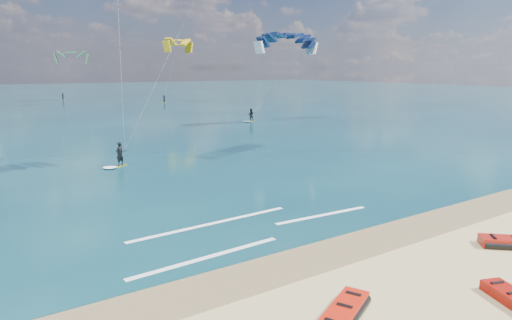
{
  "coord_description": "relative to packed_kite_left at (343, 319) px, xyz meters",
  "views": [
    {
      "loc": [
        -8.38,
        -8.68,
        6.69
      ],
      "look_at": [
        2.72,
        8.0,
        2.63
      ],
      "focal_mm": 32.0,
      "sensor_mm": 36.0,
      "label": 1
    }
  ],
  "objects": [
    {
      "name": "shoreline_foam",
      "position": [
        1.34,
        7.23,
        0.04
      ],
      "size": [
        12.17,
        3.65,
        0.01
      ],
      "color": "white",
      "rests_on": "ground"
    },
    {
      "name": "kitesurfer_far",
      "position": [
        24.23,
        37.64,
        6.3
      ],
      "size": [
        8.61,
        6.54,
        12.06
      ],
      "rotation": [
        0.0,
        0.0,
        -0.29
      ],
      "color": "gold",
      "rests_on": "sea"
    },
    {
      "name": "packed_kite_left",
      "position": [
        0.0,
        0.0,
        0.0
      ],
      "size": [
        2.93,
        2.17,
        0.39
      ],
      "primitive_type": null,
      "rotation": [
        0.0,
        0.0,
        0.46
      ],
      "color": "red",
      "rests_on": "ground"
    },
    {
      "name": "wet_sand_strip",
      "position": [
        0.19,
        3.61,
        0.0
      ],
      "size": [
        320.0,
        2.4,
        0.01
      ],
      "primitive_type": "cube",
      "color": "olive",
      "rests_on": "ground"
    },
    {
      "name": "ground",
      "position": [
        0.19,
        40.61,
        0.0
      ],
      "size": [
        320.0,
        320.0,
        0.0
      ],
      "primitive_type": "plane",
      "color": "tan",
      "rests_on": "ground"
    },
    {
      "name": "kitesurfer_main",
      "position": [
        2.02,
        20.39,
        7.97
      ],
      "size": [
        7.94,
        6.93,
        15.09
      ],
      "rotation": [
        0.0,
        0.0,
        0.66
      ],
      "color": "#B5E01A",
      "rests_on": "sea"
    },
    {
      "name": "packed_kite_mid",
      "position": [
        8.97,
        0.16,
        0.0
      ],
      "size": [
        2.59,
        2.5,
        0.42
      ],
      "primitive_type": null,
      "rotation": [
        0.0,
        0.0,
        -0.74
      ],
      "color": "#A6160B",
      "rests_on": "ground"
    }
  ]
}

